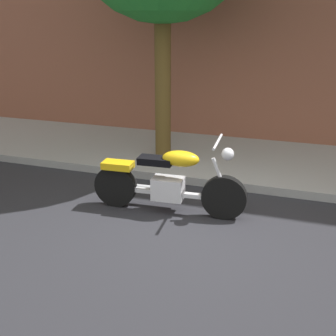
{
  "coord_description": "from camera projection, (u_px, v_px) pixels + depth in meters",
  "views": [
    {
      "loc": [
        1.17,
        -4.85,
        2.64
      ],
      "look_at": [
        -0.53,
        0.26,
        0.67
      ],
      "focal_mm": 44.02,
      "sensor_mm": 36.0,
      "label": 1
    }
  ],
  "objects": [
    {
      "name": "motorcycle",
      "position": [
        168.0,
        182.0,
        5.81
      ],
      "size": [
        2.22,
        0.7,
        1.12
      ],
      "color": "black",
      "rests_on": "ground"
    },
    {
      "name": "sidewalk",
      "position": [
        233.0,
        160.0,
        7.92
      ],
      "size": [
        22.19,
        2.69,
        0.14
      ],
      "primitive_type": "cube",
      "color": "#9B9B9B",
      "rests_on": "ground"
    },
    {
      "name": "ground_plane",
      "position": [
        199.0,
        225.0,
        5.58
      ],
      "size": [
        60.0,
        60.0,
        0.0
      ],
      "primitive_type": "plane",
      "color": "#28282D"
    }
  ]
}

